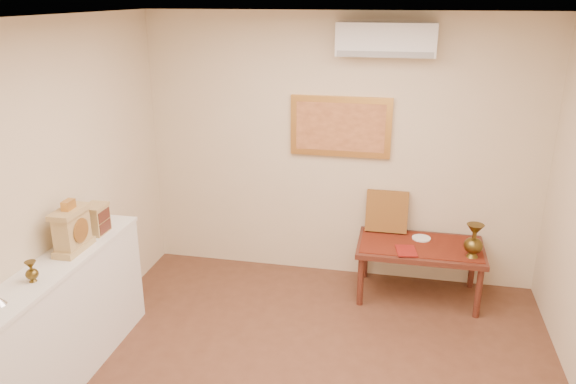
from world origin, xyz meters
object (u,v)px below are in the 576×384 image
(mantel_clock, at_px, (72,229))
(low_table, at_px, (420,251))
(wooden_chest, at_px, (96,219))
(display_ledge, at_px, (59,324))
(brass_urn_tall, at_px, (474,237))

(mantel_clock, xyz_separation_m, low_table, (2.65, 1.60, -0.67))
(wooden_chest, bearing_deg, display_ledge, -92.27)
(brass_urn_tall, distance_m, low_table, 0.56)
(display_ledge, height_order, wooden_chest, wooden_chest)
(display_ledge, distance_m, mantel_clock, 0.72)
(brass_urn_tall, distance_m, display_ledge, 3.58)
(brass_urn_tall, xyz_separation_m, wooden_chest, (-3.11, -1.08, 0.35))
(low_table, bearing_deg, display_ledge, -144.90)
(mantel_clock, bearing_deg, wooden_chest, 90.34)
(mantel_clock, distance_m, low_table, 3.17)
(mantel_clock, relative_size, low_table, 0.34)
(mantel_clock, distance_m, wooden_chest, 0.35)
(wooden_chest, distance_m, low_table, 3.00)
(brass_urn_tall, bearing_deg, wooden_chest, -160.81)
(brass_urn_tall, xyz_separation_m, display_ledge, (-3.14, -1.70, -0.26))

